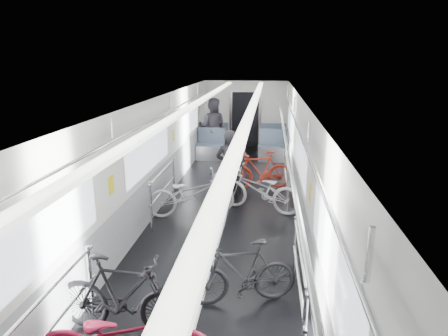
# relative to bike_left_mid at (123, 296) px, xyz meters

# --- Properties ---
(car_shell) EXTENTS (3.02, 14.01, 2.41)m
(car_shell) POSITION_rel_bike_left_mid_xyz_m (0.78, 5.32, 0.62)
(car_shell) COLOR black
(car_shell) RESTS_ON ground
(bike_left_mid) EXTENTS (1.74, 0.63, 1.02)m
(bike_left_mid) POSITION_rel_bike_left_mid_xyz_m (0.00, 0.00, 0.00)
(bike_left_mid) COLOR black
(bike_left_mid) RESTS_ON floor
(bike_left_far) EXTENTS (1.91, 1.13, 0.95)m
(bike_left_far) POSITION_rel_bike_left_mid_xyz_m (0.07, 3.75, -0.04)
(bike_left_far) COLOR #A5A5AA
(bike_left_far) RESTS_ON floor
(bike_right_near) EXTENTS (1.55, 0.82, 0.90)m
(bike_right_near) POSITION_rel_bike_left_mid_xyz_m (1.33, 0.79, -0.06)
(bike_right_near) COLOR black
(bike_right_near) RESTS_ON floor
(bike_right_mid) EXTENTS (1.92, 1.15, 0.95)m
(bike_right_mid) POSITION_rel_bike_left_mid_xyz_m (1.47, 4.17, -0.03)
(bike_right_mid) COLOR #ADADB2
(bike_right_mid) RESTS_ON floor
(bike_right_far) EXTENTS (1.68, 0.84, 0.97)m
(bike_right_far) POSITION_rel_bike_left_mid_xyz_m (1.45, 5.64, -0.02)
(bike_right_far) COLOR #A52414
(bike_right_far) RESTS_ON floor
(bike_aisle) EXTENTS (1.01, 1.72, 0.85)m
(bike_aisle) POSITION_rel_bike_left_mid_xyz_m (0.82, 4.36, -0.08)
(bike_aisle) COLOR black
(bike_aisle) RESTS_ON floor
(person_standing) EXTENTS (0.66, 0.47, 1.71)m
(person_standing) POSITION_rel_bike_left_mid_xyz_m (0.81, 4.46, 0.34)
(person_standing) COLOR black
(person_standing) RESTS_ON floor
(person_seated) EXTENTS (1.02, 0.84, 1.93)m
(person_seated) POSITION_rel_bike_left_mid_xyz_m (-0.22, 9.08, 0.45)
(person_seated) COLOR #2F2B32
(person_seated) RESTS_ON floor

